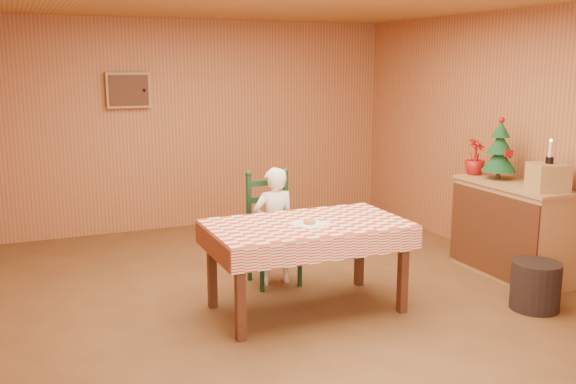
{
  "coord_description": "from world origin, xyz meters",
  "views": [
    {
      "loc": [
        -2.19,
        -4.91,
        2.08
      ],
      "look_at": [
        0.0,
        0.2,
        0.95
      ],
      "focal_mm": 40.0,
      "sensor_mm": 36.0,
      "label": 1
    }
  ],
  "objects_px": {
    "storage_bin": "(536,286)",
    "ladder_chair": "(272,231)",
    "seated_child": "(274,226)",
    "crate": "(548,177)",
    "dining_table": "(307,232)",
    "shelf_unit": "(512,230)",
    "christmas_tree": "(500,151)"
  },
  "relations": [
    {
      "from": "storage_bin",
      "to": "crate",
      "type": "bearing_deg",
      "value": 41.62
    },
    {
      "from": "seated_child",
      "to": "ladder_chair",
      "type": "bearing_deg",
      "value": -90.0
    },
    {
      "from": "storage_bin",
      "to": "christmas_tree",
      "type": "bearing_deg",
      "value": 67.17
    },
    {
      "from": "storage_bin",
      "to": "ladder_chair",
      "type": "bearing_deg",
      "value": 139.5
    },
    {
      "from": "ladder_chair",
      "to": "christmas_tree",
      "type": "height_order",
      "value": "christmas_tree"
    },
    {
      "from": "shelf_unit",
      "to": "storage_bin",
      "type": "xyz_separation_m",
      "value": [
        -0.43,
        -0.79,
        -0.26
      ]
    },
    {
      "from": "dining_table",
      "to": "christmas_tree",
      "type": "bearing_deg",
      "value": 7.16
    },
    {
      "from": "seated_child",
      "to": "storage_bin",
      "type": "bearing_deg",
      "value": 140.56
    },
    {
      "from": "ladder_chair",
      "to": "storage_bin",
      "type": "height_order",
      "value": "ladder_chair"
    },
    {
      "from": "crate",
      "to": "christmas_tree",
      "type": "distance_m",
      "value": 0.67
    },
    {
      "from": "seated_child",
      "to": "christmas_tree",
      "type": "distance_m",
      "value": 2.38
    },
    {
      "from": "dining_table",
      "to": "shelf_unit",
      "type": "xyz_separation_m",
      "value": [
        2.24,
        0.03,
        -0.22
      ]
    },
    {
      "from": "dining_table",
      "to": "ladder_chair",
      "type": "height_order",
      "value": "ladder_chair"
    },
    {
      "from": "ladder_chair",
      "to": "dining_table",
      "type": "bearing_deg",
      "value": -90.0
    },
    {
      "from": "shelf_unit",
      "to": "ladder_chair",
      "type": "bearing_deg",
      "value": 161.34
    },
    {
      "from": "ladder_chair",
      "to": "crate",
      "type": "distance_m",
      "value": 2.58
    },
    {
      "from": "storage_bin",
      "to": "dining_table",
      "type": "bearing_deg",
      "value": 157.29
    },
    {
      "from": "seated_child",
      "to": "christmas_tree",
      "type": "height_order",
      "value": "christmas_tree"
    },
    {
      "from": "ladder_chair",
      "to": "storage_bin",
      "type": "relative_size",
      "value": 2.62
    },
    {
      "from": "crate",
      "to": "ladder_chair",
      "type": "bearing_deg",
      "value": 152.77
    },
    {
      "from": "shelf_unit",
      "to": "christmas_tree",
      "type": "distance_m",
      "value": 0.79
    },
    {
      "from": "christmas_tree",
      "to": "storage_bin",
      "type": "relative_size",
      "value": 1.5
    },
    {
      "from": "dining_table",
      "to": "crate",
      "type": "relative_size",
      "value": 5.52
    },
    {
      "from": "ladder_chair",
      "to": "storage_bin",
      "type": "bearing_deg",
      "value": -40.5
    },
    {
      "from": "crate",
      "to": "christmas_tree",
      "type": "height_order",
      "value": "christmas_tree"
    },
    {
      "from": "seated_child",
      "to": "crate",
      "type": "height_order",
      "value": "crate"
    },
    {
      "from": "dining_table",
      "to": "christmas_tree",
      "type": "distance_m",
      "value": 2.32
    },
    {
      "from": "ladder_chair",
      "to": "seated_child",
      "type": "height_order",
      "value": "seated_child"
    },
    {
      "from": "dining_table",
      "to": "seated_child",
      "type": "distance_m",
      "value": 0.74
    },
    {
      "from": "crate",
      "to": "christmas_tree",
      "type": "xyz_separation_m",
      "value": [
        -0.0,
        0.65,
        0.16
      ]
    },
    {
      "from": "dining_table",
      "to": "crate",
      "type": "distance_m",
      "value": 2.3
    },
    {
      "from": "seated_child",
      "to": "dining_table",
      "type": "bearing_deg",
      "value": 90.0
    }
  ]
}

